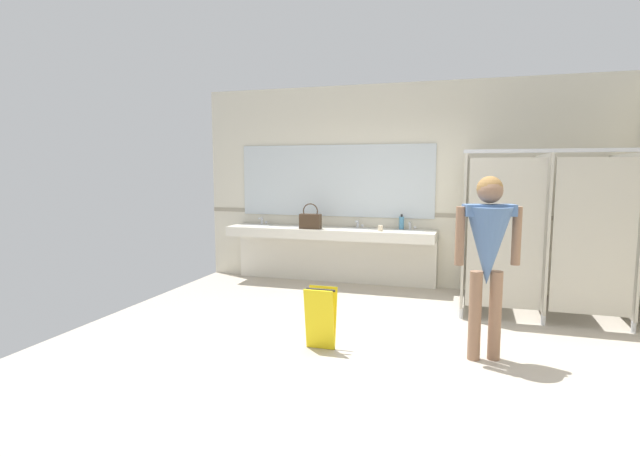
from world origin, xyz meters
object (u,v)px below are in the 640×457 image
at_px(soap_dispenser, 402,223).
at_px(paper_cup, 380,228).
at_px(person_standing, 488,245).
at_px(wet_floor_sign, 321,317).
at_px(handbag, 310,220).

xyz_separation_m(soap_dispenser, paper_cup, (-0.25, -0.29, -0.05)).
bearing_deg(person_standing, wet_floor_sign, -173.06).
relative_size(handbag, wet_floor_sign, 0.63).
height_order(person_standing, paper_cup, person_standing).
bearing_deg(handbag, wet_floor_sign, -69.52).
height_order(person_standing, wet_floor_sign, person_standing).
distance_m(paper_cup, wet_floor_sign, 2.47).
distance_m(person_standing, wet_floor_sign, 1.66).
relative_size(paper_cup, wet_floor_sign, 0.14).
bearing_deg(soap_dispenser, paper_cup, -131.20).
distance_m(soap_dispenser, wet_floor_sign, 2.78).
height_order(person_standing, soap_dispenser, person_standing).
xyz_separation_m(person_standing, handbag, (-2.36, 2.19, -0.07)).
height_order(soap_dispenser, wet_floor_sign, soap_dispenser).
height_order(handbag, wet_floor_sign, handbag).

